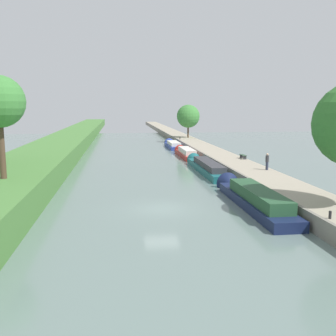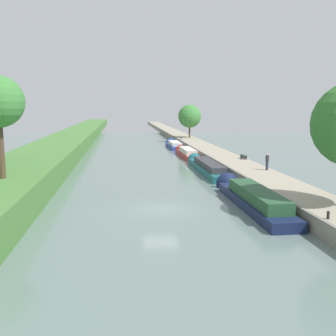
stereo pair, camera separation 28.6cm
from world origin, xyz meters
The scene contains 12 objects.
ground_plane centered at (0.00, 0.00, 0.00)m, with size 160.00×160.00×0.00m, color slate.
right_towpath centered at (10.32, 0.00, 0.54)m, with size 3.90×260.00×1.09m.
stone_quay centered at (8.24, 0.00, 0.57)m, with size 0.25×260.00×1.14m.
narrowboat_navy centered at (6.80, 0.23, 0.61)m, with size 2.15×13.16×2.19m.
narrowboat_teal centered at (6.81, 15.36, 0.55)m, with size 1.89×14.37×1.87m.
narrowboat_red centered at (6.83, 28.71, 0.52)m, with size 1.83×10.94×1.88m.
narrowboat_blue centered at (6.67, 41.09, 0.46)m, with size 2.03×10.24×1.92m.
tree_rightbank_midnear centered at (10.92, 49.08, 5.35)m, with size 4.57×4.57×6.56m.
person_walking centered at (11.52, 9.15, 1.96)m, with size 0.34×0.34×1.66m.
mooring_bollard_near centered at (8.67, -7.21, 1.31)m, with size 0.16×0.16×0.45m.
mooring_bollard_far centered at (8.67, 45.41, 1.31)m, with size 0.16×0.16×0.45m.
park_bench centered at (11.82, 17.33, 1.44)m, with size 0.44×1.50×0.47m.
Camera 1 is at (-2.98, -26.44, 7.30)m, focal length 40.74 mm.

